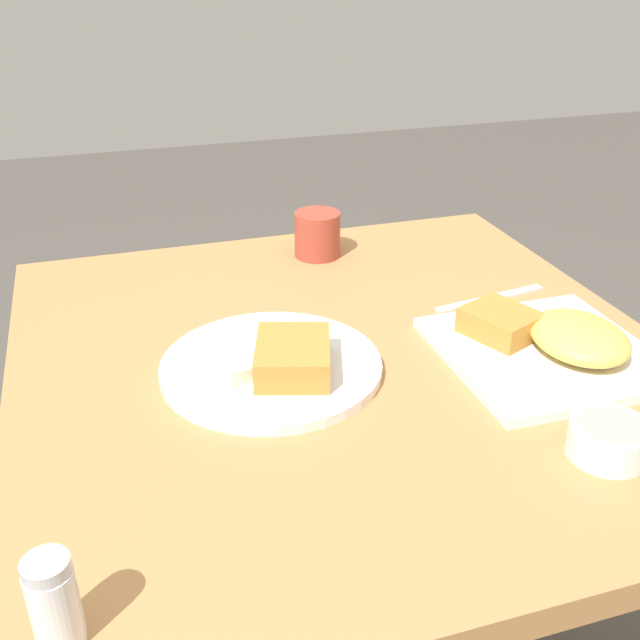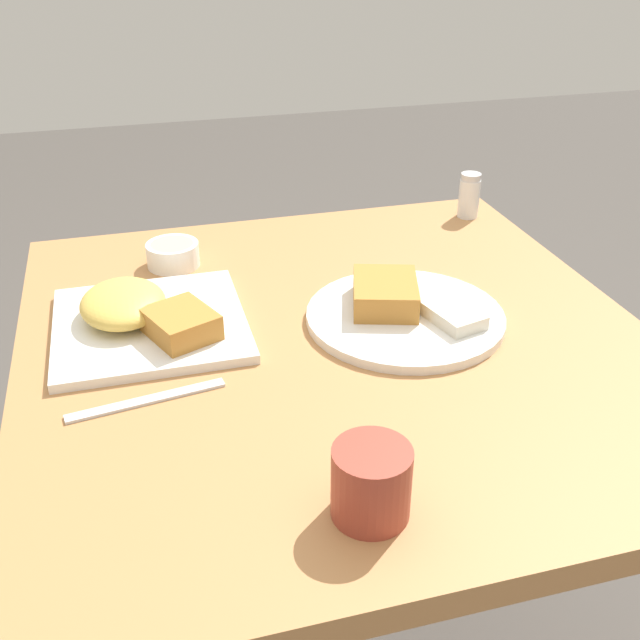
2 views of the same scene
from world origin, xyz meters
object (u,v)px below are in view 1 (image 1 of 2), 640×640
(sauce_ramekin, at_px, (609,439))
(salt_shaker, at_px, (55,607))
(plate_square_near, at_px, (552,343))
(plate_oval_far, at_px, (273,363))
(coffee_mug, at_px, (317,234))
(butter_knife, at_px, (490,298))

(sauce_ramekin, height_order, salt_shaker, salt_shaker)
(plate_square_near, relative_size, sauce_ramekin, 3.07)
(salt_shaker, bearing_deg, plate_square_near, -66.28)
(plate_oval_far, xyz_separation_m, coffee_mug, (0.36, -0.17, 0.02))
(butter_knife, bearing_deg, salt_shaker, 26.92)
(coffee_mug, bearing_deg, butter_knife, -141.07)
(plate_square_near, height_order, butter_knife, plate_square_near)
(sauce_ramekin, distance_m, butter_knife, 0.39)
(plate_oval_far, height_order, coffee_mug, coffee_mug)
(butter_knife, xyz_separation_m, coffee_mug, (0.25, 0.20, 0.04))
(salt_shaker, bearing_deg, coffee_mug, -31.64)
(plate_oval_far, xyz_separation_m, sauce_ramekin, (-0.28, -0.31, 0.01))
(plate_square_near, bearing_deg, butter_knife, -3.16)
(plate_square_near, distance_m, coffee_mug, 0.48)
(plate_square_near, distance_m, butter_knife, 0.18)
(sauce_ramekin, xyz_separation_m, butter_knife, (0.39, -0.07, -0.02))
(plate_oval_far, xyz_separation_m, salt_shaker, (-0.35, 0.27, 0.02))
(plate_square_near, distance_m, sauce_ramekin, 0.21)
(sauce_ramekin, height_order, coffee_mug, coffee_mug)
(sauce_ramekin, bearing_deg, plate_square_near, -16.62)
(plate_oval_far, relative_size, butter_knife, 1.47)
(plate_square_near, bearing_deg, coffee_mug, 24.11)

